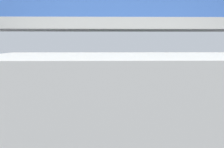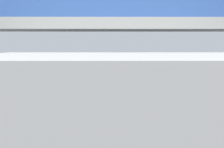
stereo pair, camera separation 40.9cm
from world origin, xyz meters
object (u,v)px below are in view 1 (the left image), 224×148
pedestrian (205,82)px  traffic_sign (89,68)px  city_bus (118,71)px  parked_van (4,98)px  bicycle_orange (216,93)px

pedestrian → traffic_sign: 11.88m
city_bus → parked_van: bearing=49.7°
city_bus → traffic_sign: 4.02m
parked_van → traffic_sign: traffic_sign is taller
city_bus → bicycle_orange: size_ratio=6.52×
city_bus → parked_van: size_ratio=2.40×
pedestrian → traffic_sign: (11.20, -3.82, 1.00)m
parked_van → pedestrian: size_ratio=2.68×
parked_van → bicycle_orange: size_ratio=2.71×
city_bus → pedestrian: city_bus is taller
parked_van → bicycle_orange: bearing=-161.9°
pedestrian → city_bus: bearing=-8.0°
city_bus → bicycle_orange: (-8.12, 3.80, -1.51)m
city_bus → bicycle_orange: 9.09m
pedestrian → traffic_sign: size_ratio=0.64×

